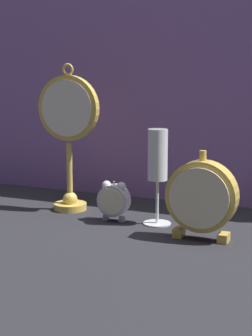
{
  "coord_description": "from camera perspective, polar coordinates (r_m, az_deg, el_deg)",
  "views": [
    {
      "loc": [
        0.48,
        -1.04,
        0.34
      ],
      "look_at": [
        0.0,
        0.08,
        0.12
      ],
      "focal_mm": 60.0,
      "sensor_mm": 36.0,
      "label": 1
    }
  ],
  "objects": [
    {
      "name": "mantel_clock_silver",
      "position": [
        1.13,
        7.69,
        -2.94
      ],
      "size": [
        0.14,
        0.04,
        0.18
      ],
      "color": "gold",
      "rests_on": "ground_plane"
    },
    {
      "name": "fabric_backdrop_drape",
      "position": [
        1.45,
        3.91,
        10.15
      ],
      "size": [
        1.35,
        0.01,
        0.69
      ],
      "primitive_type": "cube",
      "color": "#8460A8",
      "rests_on": "ground_plane"
    },
    {
      "name": "alarm_clock_twin_bell",
      "position": [
        1.27,
        -1.26,
        -3.18
      ],
      "size": [
        0.07,
        0.03,
        0.09
      ],
      "color": "silver",
      "rests_on": "ground_plane"
    },
    {
      "name": "ground_plane",
      "position": [
        1.2,
        -1.52,
        -6.48
      ],
      "size": [
        4.0,
        4.0,
        0.0
      ],
      "primitive_type": "plane",
      "color": "#232328"
    },
    {
      "name": "pocket_watch_on_stand",
      "position": [
        1.35,
        -5.85,
        3.66
      ],
      "size": [
        0.16,
        0.08,
        0.35
      ],
      "color": "gold",
      "rests_on": "ground_plane"
    },
    {
      "name": "champagne_flute",
      "position": [
        1.23,
        3.23,
        0.55
      ],
      "size": [
        0.06,
        0.06,
        0.21
      ],
      "color": "silver",
      "rests_on": "ground_plane"
    }
  ]
}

